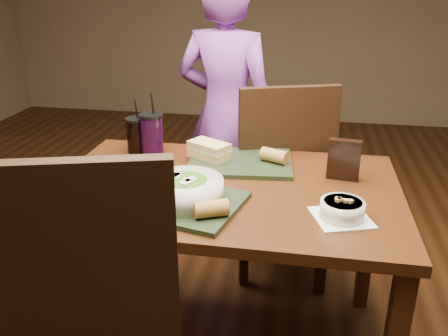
{
  "coord_description": "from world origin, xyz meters",
  "views": [
    {
      "loc": [
        0.29,
        -1.59,
        1.48
      ],
      "look_at": [
        0.0,
        0.0,
        0.82
      ],
      "focal_mm": 38.0,
      "sensor_mm": 36.0,
      "label": 1
    }
  ],
  "objects_px": {
    "tray_near": "(178,202)",
    "cup_cola": "(136,135)",
    "soup_bowl": "(342,209)",
    "cup_berry": "(152,134)",
    "baguette_far": "(274,156)",
    "tray_far": "(240,162)",
    "chip_bag": "(344,160)",
    "sandwich_near": "(143,183)",
    "baguette_near": "(211,209)",
    "diner": "(226,115)",
    "chair_far": "(287,176)",
    "dining_table": "(224,207)",
    "sandwich_far": "(209,150)",
    "salad_bowl": "(185,188)"
  },
  "relations": [
    {
      "from": "tray_near",
      "to": "cup_cola",
      "type": "bearing_deg",
      "value": 123.86
    },
    {
      "from": "soup_bowl",
      "to": "cup_berry",
      "type": "relative_size",
      "value": 0.79
    },
    {
      "from": "tray_near",
      "to": "baguette_far",
      "type": "bearing_deg",
      "value": 54.28
    },
    {
      "from": "soup_bowl",
      "to": "cup_berry",
      "type": "height_order",
      "value": "cup_berry"
    },
    {
      "from": "tray_far",
      "to": "chip_bag",
      "type": "xyz_separation_m",
      "value": [
        0.41,
        -0.08,
        0.07
      ]
    },
    {
      "from": "sandwich_near",
      "to": "baguette_near",
      "type": "height_order",
      "value": "sandwich_near"
    },
    {
      "from": "tray_near",
      "to": "tray_far",
      "type": "bearing_deg",
      "value": 69.02
    },
    {
      "from": "diner",
      "to": "soup_bowl",
      "type": "bearing_deg",
      "value": 128.66
    },
    {
      "from": "chair_far",
      "to": "cup_berry",
      "type": "relative_size",
      "value": 3.75
    },
    {
      "from": "baguette_far",
      "to": "tray_far",
      "type": "bearing_deg",
      "value": -178.11
    },
    {
      "from": "dining_table",
      "to": "cup_berry",
      "type": "relative_size",
      "value": 4.69
    },
    {
      "from": "dining_table",
      "to": "cup_cola",
      "type": "height_order",
      "value": "cup_cola"
    },
    {
      "from": "diner",
      "to": "baguette_near",
      "type": "bearing_deg",
      "value": 108.44
    },
    {
      "from": "tray_near",
      "to": "baguette_far",
      "type": "distance_m",
      "value": 0.51
    },
    {
      "from": "chip_bag",
      "to": "baguette_near",
      "type": "bearing_deg",
      "value": -127.51
    },
    {
      "from": "cup_berry",
      "to": "tray_near",
      "type": "bearing_deg",
      "value": -62.5
    },
    {
      "from": "baguette_far",
      "to": "chair_far",
      "type": "bearing_deg",
      "value": 81.75
    },
    {
      "from": "chair_far",
      "to": "cup_cola",
      "type": "bearing_deg",
      "value": -159.15
    },
    {
      "from": "sandwich_far",
      "to": "dining_table",
      "type": "bearing_deg",
      "value": -65.33
    },
    {
      "from": "soup_bowl",
      "to": "cup_berry",
      "type": "bearing_deg",
      "value": 149.38
    },
    {
      "from": "diner",
      "to": "soup_bowl",
      "type": "relative_size",
      "value": 6.95
    },
    {
      "from": "dining_table",
      "to": "chip_bag",
      "type": "distance_m",
      "value": 0.49
    },
    {
      "from": "diner",
      "to": "sandwich_far",
      "type": "bearing_deg",
      "value": 104.53
    },
    {
      "from": "chair_far",
      "to": "baguette_near",
      "type": "height_order",
      "value": "chair_far"
    },
    {
      "from": "tray_near",
      "to": "baguette_near",
      "type": "distance_m",
      "value": 0.17
    },
    {
      "from": "tray_far",
      "to": "soup_bowl",
      "type": "relative_size",
      "value": 1.91
    },
    {
      "from": "chair_far",
      "to": "baguette_far",
      "type": "relative_size",
      "value": 9.39
    },
    {
      "from": "tray_near",
      "to": "baguette_far",
      "type": "relative_size",
      "value": 3.8
    },
    {
      "from": "salad_bowl",
      "to": "sandwich_far",
      "type": "distance_m",
      "value": 0.41
    },
    {
      "from": "sandwich_near",
      "to": "diner",
      "type": "bearing_deg",
      "value": 83.26
    },
    {
      "from": "cup_cola",
      "to": "cup_berry",
      "type": "height_order",
      "value": "cup_berry"
    },
    {
      "from": "diner",
      "to": "cup_berry",
      "type": "height_order",
      "value": "diner"
    },
    {
      "from": "tray_far",
      "to": "salad_bowl",
      "type": "distance_m",
      "value": 0.43
    },
    {
      "from": "sandwich_near",
      "to": "sandwich_far",
      "type": "distance_m",
      "value": 0.4
    },
    {
      "from": "diner",
      "to": "dining_table",
      "type": "bearing_deg",
      "value": 110.23
    },
    {
      "from": "diner",
      "to": "salad_bowl",
      "type": "xyz_separation_m",
      "value": [
        0.05,
        -1.07,
        0.05
      ]
    },
    {
      "from": "tray_far",
      "to": "soup_bowl",
      "type": "distance_m",
      "value": 0.56
    },
    {
      "from": "baguette_near",
      "to": "chair_far",
      "type": "bearing_deg",
      "value": 76.06
    },
    {
      "from": "sandwich_near",
      "to": "baguette_far",
      "type": "xyz_separation_m",
      "value": [
        0.44,
        0.36,
        -0.0
      ]
    },
    {
      "from": "cup_cola",
      "to": "chip_bag",
      "type": "height_order",
      "value": "cup_cola"
    },
    {
      "from": "tray_far",
      "to": "sandwich_near",
      "type": "bearing_deg",
      "value": -130.05
    },
    {
      "from": "diner",
      "to": "sandwich_far",
      "type": "xyz_separation_m",
      "value": [
        0.04,
        -0.66,
        0.04
      ]
    },
    {
      "from": "chair_far",
      "to": "chip_bag",
      "type": "bearing_deg",
      "value": -60.71
    },
    {
      "from": "cup_cola",
      "to": "cup_berry",
      "type": "xyz_separation_m",
      "value": [
        0.08,
        -0.01,
        0.01
      ]
    },
    {
      "from": "soup_bowl",
      "to": "sandwich_far",
      "type": "xyz_separation_m",
      "value": [
        -0.52,
        0.41,
        0.02
      ]
    },
    {
      "from": "sandwich_near",
      "to": "chip_bag",
      "type": "xyz_separation_m",
      "value": [
        0.71,
        0.27,
        0.03
      ]
    },
    {
      "from": "chair_far",
      "to": "cup_cola",
      "type": "distance_m",
      "value": 0.75
    },
    {
      "from": "diner",
      "to": "tray_far",
      "type": "height_order",
      "value": "diner"
    },
    {
      "from": "sandwich_near",
      "to": "cup_cola",
      "type": "bearing_deg",
      "value": 112.64
    },
    {
      "from": "sandwich_near",
      "to": "dining_table",
      "type": "bearing_deg",
      "value": 26.32
    }
  ]
}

